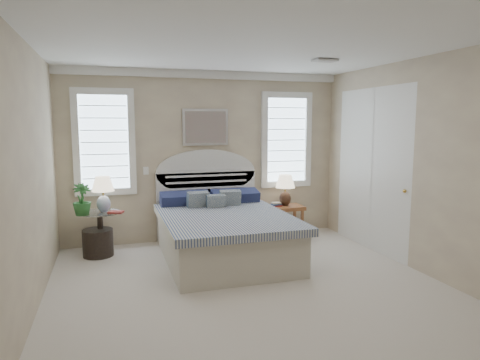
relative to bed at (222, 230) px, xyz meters
name	(u,v)px	position (x,y,z in m)	size (l,w,h in m)	color
floor	(256,295)	(0.00, -1.46, -0.39)	(4.50, 5.00, 0.01)	beige
ceiling	(257,43)	(0.00, -1.46, 2.31)	(4.50, 5.00, 0.01)	white
wall_back	(205,156)	(0.00, 1.04, 0.96)	(4.50, 0.02, 2.70)	tan
wall_left	(23,183)	(-2.25, -1.46, 0.96)	(0.02, 5.00, 2.70)	tan
wall_right	(431,167)	(2.25, -1.46, 0.96)	(0.02, 5.00, 2.70)	tan
crown_molding	(205,75)	(0.00, 1.00, 2.25)	(4.50, 0.08, 0.12)	white
hvac_vent	(325,61)	(1.20, -0.66, 2.29)	(0.30, 0.20, 0.02)	#B2B2B2
switch_plate	(146,171)	(-0.95, 1.03, 0.76)	(0.08, 0.01, 0.12)	white
window_left	(104,142)	(-1.55, 1.02, 1.21)	(0.90, 0.06, 1.60)	silver
window_right	(286,140)	(1.40, 1.02, 1.21)	(0.90, 0.06, 1.60)	silver
painting	(206,127)	(0.00, 1.00, 1.43)	(0.74, 0.04, 0.58)	silver
closet_door	(371,170)	(2.23, -0.26, 0.81)	(0.02, 1.80, 2.40)	white
bed	(222,230)	(0.00, 0.00, 0.00)	(1.72, 2.28, 1.47)	beige
side_table_left	(100,228)	(-1.65, 0.59, 0.00)	(0.56, 0.56, 0.63)	black
nightstand_right	(287,214)	(1.30, 0.69, 0.00)	(0.50, 0.40, 0.53)	#9A5B32
floor_pot	(98,243)	(-1.69, 0.54, -0.19)	(0.42, 0.42, 0.39)	black
lamp_left	(103,190)	(-1.59, 0.59, 0.56)	(0.40, 0.40, 0.51)	white
lamp_right	(285,187)	(1.27, 0.72, 0.46)	(0.35, 0.35, 0.52)	black
potted_plant	(82,200)	(-1.87, 0.42, 0.46)	(0.25, 0.25, 0.44)	#2F6D2B
books_left	(116,212)	(-1.43, 0.43, 0.26)	(0.23, 0.19, 0.03)	maroon
books_right	(276,204)	(1.10, 0.69, 0.18)	(0.17, 0.13, 0.07)	maroon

